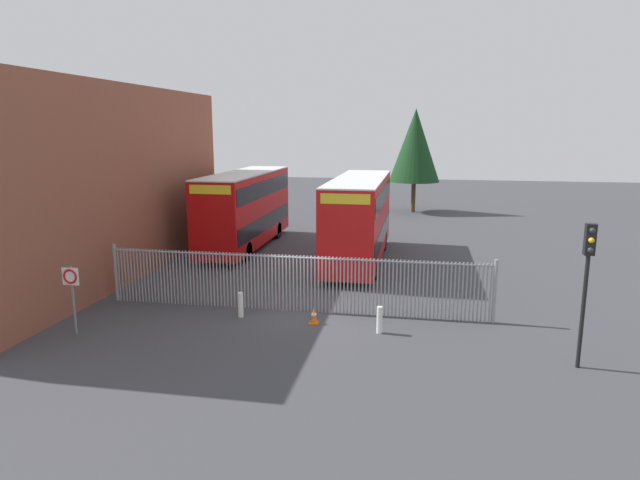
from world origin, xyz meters
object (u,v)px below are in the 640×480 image
(traffic_light_kerbside, at_px, (587,269))
(double_decker_bus_behind_fence_left, at_px, (246,207))
(traffic_cone_by_gate, at_px, (314,316))
(bollard_near_left, at_px, (241,305))
(double_decker_bus_near_gate, at_px, (359,216))
(bollard_center_front, at_px, (379,320))
(speed_limit_sign_post, at_px, (71,284))

(traffic_light_kerbside, bearing_deg, double_decker_bus_behind_fence_left, 135.94)
(traffic_light_kerbside, bearing_deg, traffic_cone_by_gate, 165.00)
(traffic_cone_by_gate, bearing_deg, bollard_near_left, 175.84)
(double_decker_bus_near_gate, relative_size, double_decker_bus_behind_fence_left, 1.00)
(bollard_center_front, relative_size, traffic_cone_by_gate, 1.61)
(traffic_cone_by_gate, bearing_deg, bollard_center_front, -12.26)
(bollard_near_left, bearing_deg, traffic_light_kerbside, -12.34)
(bollard_center_front, relative_size, speed_limit_sign_post, 0.40)
(traffic_light_kerbside, bearing_deg, bollard_center_front, 163.92)
(double_decker_bus_near_gate, distance_m, traffic_cone_by_gate, 9.95)
(double_decker_bus_behind_fence_left, relative_size, bollard_center_front, 11.38)
(traffic_cone_by_gate, xyz_separation_m, speed_limit_sign_post, (-7.82, -2.51, 1.49))
(bollard_center_front, height_order, speed_limit_sign_post, speed_limit_sign_post)
(bollard_near_left, bearing_deg, double_decker_bus_near_gate, 70.70)
(bollard_near_left, distance_m, bollard_center_front, 5.27)
(double_decker_bus_behind_fence_left, distance_m, traffic_light_kerbside, 20.60)
(double_decker_bus_near_gate, height_order, bollard_center_front, double_decker_bus_near_gate)
(double_decker_bus_behind_fence_left, distance_m, bollard_center_front, 15.51)
(double_decker_bus_near_gate, xyz_separation_m, traffic_cone_by_gate, (-0.51, -9.71, -2.13))
(traffic_cone_by_gate, distance_m, speed_limit_sign_post, 8.34)
(bollard_near_left, xyz_separation_m, traffic_light_kerbside, (11.18, -2.45, 2.51))
(double_decker_bus_behind_fence_left, height_order, bollard_near_left, double_decker_bus_behind_fence_left)
(bollard_center_front, bearing_deg, speed_limit_sign_post, -168.99)
(double_decker_bus_near_gate, relative_size, speed_limit_sign_post, 4.50)
(speed_limit_sign_post, bearing_deg, double_decker_bus_behind_fence_left, 84.60)
(double_decker_bus_behind_fence_left, xyz_separation_m, bollard_near_left, (3.62, -11.88, -1.95))
(bollard_center_front, xyz_separation_m, traffic_light_kerbside, (5.96, -1.72, 2.51))
(speed_limit_sign_post, xyz_separation_m, traffic_light_kerbside, (16.18, 0.27, 1.21))
(traffic_cone_by_gate, distance_m, traffic_light_kerbside, 9.07)
(bollard_center_front, bearing_deg, bollard_near_left, 172.07)
(bollard_center_front, bearing_deg, traffic_light_kerbside, -16.08)
(double_decker_bus_near_gate, relative_size, traffic_cone_by_gate, 18.32)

